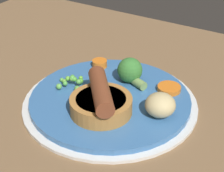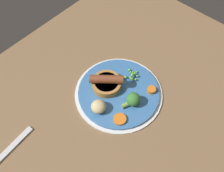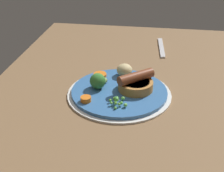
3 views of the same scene
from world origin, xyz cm
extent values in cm
cube|color=brown|center=(0.00, 0.00, 1.50)|extent=(110.00, 80.00, 3.00)
cylinder|color=silver|center=(3.68, -2.59, 3.25)|extent=(28.15, 28.15, 0.50)
cylinder|color=#386BA8|center=(3.68, -2.59, 3.70)|extent=(25.90, 25.90, 1.40)
cylinder|color=#AD7538|center=(2.65, 1.66, 5.64)|extent=(9.42, 9.42, 2.47)
cylinder|color=#33190C|center=(2.65, 1.66, 6.72)|extent=(7.53, 7.53, 0.30)
cylinder|color=brown|center=(2.65, 1.66, 8.20)|extent=(8.73, 9.69, 2.67)
sphere|color=#5FA948|center=(8.98, -0.97, 5.08)|extent=(0.98, 0.98, 0.98)
sphere|color=#60B14D|center=(11.80, -3.53, 5.20)|extent=(0.75, 0.75, 0.75)
sphere|color=#67B936|center=(10.44, -4.03, 5.13)|extent=(0.72, 0.72, 0.72)
sphere|color=#63B64B|center=(11.98, -0.36, 5.06)|extent=(0.96, 0.96, 0.96)
sphere|color=#53B036|center=(9.62, -2.84, 5.36)|extent=(0.86, 0.86, 0.86)
sphere|color=#53A93D|center=(10.52, -2.34, 5.72)|extent=(0.88, 0.88, 0.88)
sphere|color=#58B348|center=(10.89, -2.31, 5.84)|extent=(0.98, 0.98, 0.98)
sphere|color=#59A84A|center=(9.69, -2.41, 5.45)|extent=(0.91, 0.91, 0.91)
sphere|color=#63A543|center=(10.92, -2.17, 5.73)|extent=(0.84, 0.84, 0.84)
sphere|color=#66B13B|center=(11.98, -2.41, 5.37)|extent=(0.82, 0.82, 0.82)
sphere|color=#56AB39|center=(11.14, -2.57, 5.60)|extent=(0.75, 0.75, 0.75)
sphere|color=#5DAB40|center=(9.68, -3.13, 5.28)|extent=(0.75, 0.75, 0.75)
sphere|color=#54AC3F|center=(11.01, -2.31, 5.67)|extent=(0.73, 0.73, 0.73)
sphere|color=#56B249|center=(11.48, -1.04, 5.26)|extent=(0.78, 0.78, 0.78)
sphere|color=#65A63B|center=(12.08, -1.55, 5.23)|extent=(0.76, 0.76, 0.76)
sphere|color=#5BAD42|center=(13.24, -2.32, 4.76)|extent=(0.71, 0.71, 0.71)
sphere|color=#387A33|center=(3.42, -8.57, 6.54)|extent=(4.28, 4.28, 4.28)
cylinder|color=#7A9E56|center=(1.08, -7.59, 5.15)|extent=(2.90, 2.35, 1.50)
ellipsoid|color=#CCB77F|center=(-5.20, -2.27, 6.18)|extent=(6.16, 6.16, 3.56)
cylinder|color=orange|center=(10.65, -10.24, 5.03)|extent=(3.81, 3.81, 1.26)
cylinder|color=orange|center=(-3.61, -9.28, 4.81)|extent=(4.11, 4.11, 0.82)
camera|label=1|loc=(-22.81, 40.16, 37.38)|focal=60.00mm
camera|label=2|loc=(-28.83, -28.59, 71.85)|focal=40.00mm
camera|label=3|loc=(76.26, 6.54, 46.15)|focal=50.00mm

